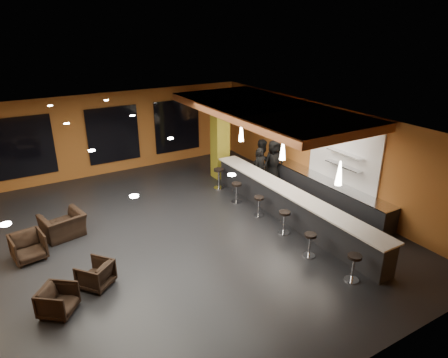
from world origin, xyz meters
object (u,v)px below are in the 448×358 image
prep_counter (323,191)px  armchair_c (28,247)px  bar_counter (289,206)px  pendant_1 (283,150)px  pendant_2 (241,132)px  staff_c (274,163)px  armchair_b (96,274)px  bar_stool_3 (259,204)px  pendant_0 (339,173)px  staff_a (261,169)px  bar_stool_5 (219,176)px  staff_b (263,162)px  armchair_d (63,225)px  column (220,137)px  bar_stool_4 (237,190)px  bar_stool_1 (310,242)px  armchair_a (58,301)px  bar_stool_2 (284,219)px  bar_stool_0 (354,264)px

prep_counter → armchair_c: (-9.83, 1.37, -0.04)m
bar_counter → pendant_1: size_ratio=11.43×
bar_counter → armchair_c: bearing=166.6°
pendant_2 → prep_counter: bearing=-51.3°
staff_c → armchair_b: 8.55m
bar_stool_3 → pendant_0: bearing=-75.4°
pendant_2 → staff_a: pendant_2 is taller
armchair_c → bar_stool_5: bar_stool_5 is taller
staff_b → armchair_d: bearing=169.6°
armchair_c → pendant_0: bearing=-34.9°
column → bar_stool_4: column is taller
prep_counter → armchair_b: prep_counter is taller
pendant_1 → bar_stool_1: bearing=-110.0°
staff_c → armchair_a: (-8.95, -3.67, -0.59)m
prep_counter → bar_stool_5: bearing=131.6°
staff_c → bar_stool_3: size_ratio=2.64×
column → bar_stool_5: bearing=-122.5°
bar_stool_5 → armchair_d: bearing=-172.2°
bar_counter → staff_b: staff_b is taller
bar_stool_4 → bar_stool_2: bearing=-88.7°
armchair_b → staff_c: bearing=162.4°
bar_stool_0 → armchair_d: bearing=134.1°
armchair_c → armchair_a: bearing=-92.2°
bar_counter → staff_b: 3.29m
prep_counter → staff_c: (-0.57, 2.26, 0.51)m
staff_c → armchair_a: bearing=-152.3°
pendant_1 → bar_stool_4: bearing=116.5°
armchair_c → armchair_d: (1.08, 0.82, -0.00)m
armchair_b → armchair_c: (-1.31, 2.20, 0.05)m
bar_stool_0 → prep_counter: bearing=55.5°
pendant_0 → bar_stool_2: (-0.72, 1.36, -1.87)m
armchair_d → pendant_1: bearing=150.0°
pendant_0 → staff_a: bearing=81.1°
pendant_2 → bar_stool_3: size_ratio=0.98×
armchair_c → bar_stool_0: bearing=-45.8°
bar_stool_4 → staff_a: bearing=22.6°
column → bar_stool_3: bearing=-100.5°
armchair_d → armchair_b: bearing=82.3°
armchair_a → armchair_d: armchair_d is taller
bar_stool_5 → staff_a: bearing=-30.3°
bar_stool_0 → bar_stool_1: (-0.18, 1.44, -0.03)m
bar_stool_1 → bar_stool_3: bearing=85.6°
prep_counter → armchair_b: (-8.52, -0.83, -0.08)m
prep_counter → bar_stool_3: size_ratio=8.43×
bar_stool_4 → pendant_1: bearing=-63.5°
bar_stool_2 → prep_counter: bearing=22.8°
pendant_2 → staff_b: 1.79m
pendant_2 → bar_stool_0: size_ratio=0.92×
staff_c → armchair_c: (-9.26, -0.89, -0.55)m
pendant_1 → staff_c: bearing=57.6°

